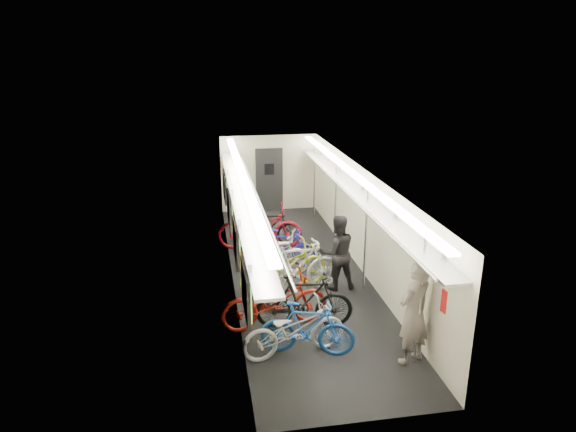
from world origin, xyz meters
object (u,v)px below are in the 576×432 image
object	(u,v)px
bicycle_0	(294,330)
bicycle_1	(307,329)
backpack	(451,300)
passenger_mid	(337,252)
passenger_near	(414,313)

from	to	relation	value
bicycle_0	bicycle_1	size ratio (longest dim) A/B	1.12
bicycle_0	backpack	bearing A→B (deg)	-121.10
bicycle_0	backpack	xyz separation A→B (m)	(2.28, -0.88, 0.81)
bicycle_0	passenger_mid	size ratio (longest dim) A/B	1.09
passenger_mid	bicycle_0	bearing A→B (deg)	56.84
passenger_near	bicycle_0	bearing A→B (deg)	-42.10
bicycle_1	passenger_mid	distance (m)	2.65
bicycle_1	bicycle_0	bearing A→B (deg)	102.52
passenger_mid	backpack	bearing A→B (deg)	102.77
bicycle_1	backpack	world-z (taller)	backpack
bicycle_0	passenger_mid	distance (m)	2.73
bicycle_0	backpack	size ratio (longest dim) A/B	4.75
bicycle_0	passenger_near	size ratio (longest dim) A/B	1.01
bicycle_0	passenger_mid	xyz separation A→B (m)	(1.35, 2.35, 0.35)
bicycle_0	bicycle_1	world-z (taller)	bicycle_1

